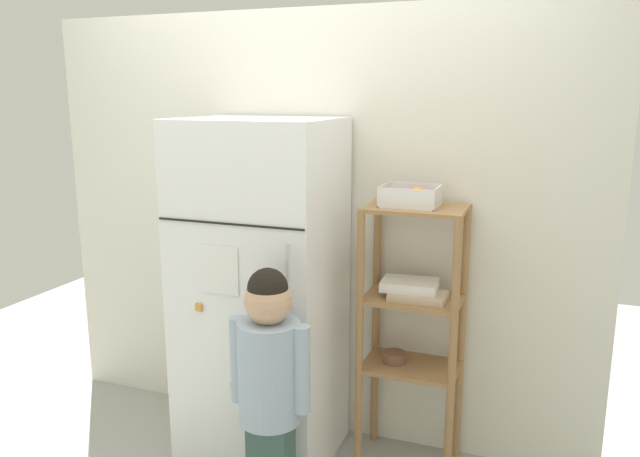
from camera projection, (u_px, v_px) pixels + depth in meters
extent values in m
plane|color=#999993|center=(283.00, 454.00, 3.01)|extent=(6.00, 6.00, 0.00)
cube|color=silver|center=(308.00, 229.00, 3.09)|extent=(2.86, 0.03, 2.12)
cube|color=white|center=(261.00, 293.00, 2.89)|extent=(0.69, 0.58, 1.62)
cube|color=black|center=(229.00, 224.00, 2.54)|extent=(0.68, 0.01, 0.01)
cylinder|color=silver|center=(289.00, 293.00, 2.48)|extent=(0.02, 0.02, 0.42)
cube|color=white|center=(219.00, 270.00, 2.60)|extent=(0.18, 0.00, 0.21)
cube|color=#44EF19|center=(234.00, 386.00, 2.69)|extent=(0.03, 0.01, 0.03)
cube|color=#6120EA|center=(278.00, 313.00, 2.54)|extent=(0.03, 0.01, 0.03)
cube|color=#D53B85|center=(284.00, 311.00, 2.53)|extent=(0.03, 0.02, 0.03)
cube|color=gold|center=(199.00, 308.00, 2.68)|extent=(0.04, 0.01, 0.03)
cylinder|color=#9EB2C6|center=(269.00, 371.00, 2.44)|extent=(0.25, 0.25, 0.42)
sphere|color=#9EB2C6|center=(276.00, 318.00, 2.47)|extent=(0.11, 0.11, 0.11)
sphere|color=tan|center=(268.00, 301.00, 2.38)|extent=(0.19, 0.19, 0.19)
sphere|color=black|center=(268.00, 288.00, 2.37)|extent=(0.16, 0.16, 0.16)
cylinder|color=#9EB2C6|center=(238.00, 359.00, 2.48)|extent=(0.07, 0.07, 0.35)
cylinder|color=#9EB2C6|center=(301.00, 369.00, 2.39)|extent=(0.07, 0.07, 0.35)
cylinder|color=#9E7247|center=(359.00, 345.00, 2.76)|extent=(0.04, 0.04, 1.24)
cylinder|color=#9E7247|center=(452.00, 358.00, 2.62)|extent=(0.04, 0.04, 1.24)
cylinder|color=#9E7247|center=(376.00, 324.00, 3.01)|extent=(0.04, 0.04, 1.24)
cylinder|color=#9E7247|center=(462.00, 335.00, 2.87)|extent=(0.04, 0.04, 1.24)
cube|color=#9E7247|center=(416.00, 209.00, 2.69)|extent=(0.43, 0.29, 0.02)
cube|color=#9E7247|center=(413.00, 299.00, 2.77)|extent=(0.43, 0.29, 0.02)
cube|color=#9E7247|center=(411.00, 366.00, 2.84)|extent=(0.43, 0.29, 0.02)
cube|color=#C6AD8E|center=(418.00, 296.00, 2.74)|extent=(0.25, 0.17, 0.03)
cube|color=white|center=(410.00, 285.00, 2.78)|extent=(0.26, 0.19, 0.04)
cylinder|color=brown|center=(394.00, 357.00, 2.86)|extent=(0.11, 0.11, 0.05)
cube|color=white|center=(410.00, 205.00, 2.70)|extent=(0.25, 0.20, 0.01)
cube|color=white|center=(405.00, 199.00, 2.60)|extent=(0.25, 0.01, 0.09)
cube|color=white|center=(415.00, 193.00, 2.78)|extent=(0.25, 0.01, 0.09)
cube|color=white|center=(384.00, 194.00, 2.73)|extent=(0.01, 0.20, 0.09)
cube|color=white|center=(438.00, 197.00, 2.65)|extent=(0.01, 0.20, 0.09)
sphere|color=maroon|center=(410.00, 196.00, 2.72)|extent=(0.07, 0.07, 0.07)
sphere|color=#B12921|center=(401.00, 198.00, 2.69)|extent=(0.06, 0.06, 0.06)
sphere|color=#B32111|center=(418.00, 196.00, 2.69)|extent=(0.08, 0.08, 0.08)
sphere|color=orange|center=(418.00, 196.00, 2.66)|extent=(0.08, 0.08, 0.08)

